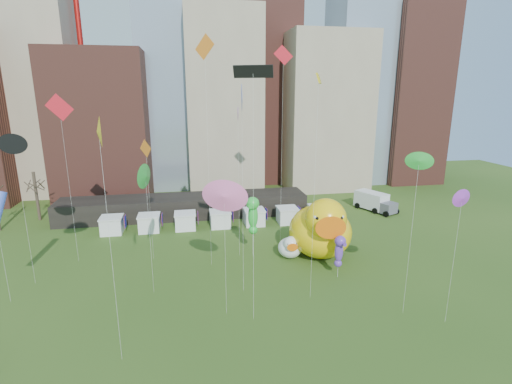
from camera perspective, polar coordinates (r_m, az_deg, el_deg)
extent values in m
cube|color=gray|center=(83.44, -29.86, 14.11)|extent=(14.00, 12.00, 42.00)
cube|color=brown|center=(74.73, -21.80, 8.96)|extent=(16.00, 14.00, 26.00)
cube|color=#8C9EB2|center=(81.51, -12.86, 20.23)|extent=(12.00, 12.00, 55.00)
cube|color=gray|center=(77.38, -4.92, 13.06)|extent=(14.00, 14.00, 34.00)
cube|color=brown|center=(86.11, 1.69, 24.62)|extent=(12.00, 12.00, 68.00)
cube|color=gray|center=(79.92, 9.98, 11.51)|extent=(16.00, 14.00, 30.00)
cube|color=#8C9EB2|center=(87.51, 15.77, 17.35)|extent=(14.00, 12.00, 48.00)
cube|color=brown|center=(90.37, 21.93, 12.94)|extent=(12.00, 12.00, 36.00)
cube|color=black|center=(61.53, -10.46, -2.08)|extent=(38.00, 6.00, 3.20)
cube|color=white|center=(56.97, -20.56, -4.69)|extent=(2.80, 2.80, 2.20)
cube|color=red|center=(56.51, -18.81, -4.15)|extent=(0.08, 1.40, 1.60)
cube|color=white|center=(56.25, -15.54, -4.52)|extent=(2.80, 2.80, 2.20)
cube|color=red|center=(55.93, -13.73, -3.96)|extent=(0.08, 1.40, 1.60)
cube|color=white|center=(55.96, -10.42, -4.31)|extent=(2.80, 2.80, 2.20)
cube|color=red|center=(55.81, -8.60, -3.74)|extent=(0.08, 1.40, 1.60)
cube|color=white|center=(56.12, -5.31, -4.07)|extent=(2.80, 2.80, 2.20)
cube|color=red|center=(56.13, -3.48, -3.50)|extent=(0.08, 1.40, 1.60)
cube|color=white|center=(56.72, -0.26, -3.80)|extent=(2.80, 2.80, 2.20)
cube|color=red|center=(56.88, 1.53, -3.22)|extent=(0.08, 1.40, 1.60)
cube|color=white|center=(57.75, 4.64, -3.52)|extent=(2.80, 2.80, 2.20)
cube|color=red|center=(58.06, 6.37, -2.94)|extent=(0.08, 1.40, 1.60)
cube|color=white|center=(59.18, 9.34, -3.21)|extent=(2.80, 2.80, 2.20)
cube|color=red|center=(59.64, 10.99, -2.65)|extent=(0.08, 1.40, 1.60)
cylinder|color=#382B21|center=(66.87, -29.73, -0.55)|extent=(0.44, 0.44, 7.50)
ellipsoid|color=yellow|center=(46.44, 9.47, -5.73)|extent=(8.49, 9.57, 6.06)
ellipsoid|color=yellow|center=(49.59, 8.71, -4.56)|extent=(2.21, 1.83, 2.46)
sphere|color=yellow|center=(43.14, 10.30, -3.93)|extent=(5.16, 5.16, 4.56)
cone|color=orange|center=(41.40, 10.85, -4.97)|extent=(2.77, 2.39, 2.51)
sphere|color=white|center=(41.53, 9.00, -3.72)|extent=(0.82, 0.82, 0.82)
sphere|color=white|center=(42.08, 12.36, -3.64)|extent=(0.82, 0.82, 0.82)
sphere|color=black|center=(41.17, 9.11, -3.89)|extent=(0.41, 0.41, 0.41)
sphere|color=black|center=(41.72, 12.49, -3.81)|extent=(0.41, 0.41, 0.41)
ellipsoid|color=white|center=(46.13, 5.02, -8.23)|extent=(3.16, 3.58, 2.30)
ellipsoid|color=white|center=(47.31, 4.80, -7.70)|extent=(0.83, 0.68, 0.93)
sphere|color=white|center=(44.83, 5.24, -7.65)|extent=(1.92, 1.92, 1.73)
cone|color=orange|center=(44.18, 5.38, -8.07)|extent=(1.04, 0.89, 0.95)
sphere|color=white|center=(44.25, 4.72, -7.62)|extent=(0.31, 0.31, 0.31)
sphere|color=white|center=(44.38, 5.95, -7.58)|extent=(0.31, 0.31, 0.31)
sphere|color=black|center=(44.11, 4.75, -7.69)|extent=(0.16, 0.16, 0.16)
sphere|color=black|center=(44.25, 5.98, -7.65)|extent=(0.16, 0.16, 0.16)
cylinder|color=silver|center=(45.59, -0.44, -6.60)|extent=(0.03, 0.03, 5.04)
ellipsoid|color=green|center=(44.74, -0.45, -3.59)|extent=(1.43, 1.31, 2.96)
sphere|color=green|center=(44.13, -0.42, -1.69)|extent=(1.96, 1.96, 1.51)
cone|color=green|center=(43.51, -0.27, -2.03)|extent=(0.84, 1.07, 0.53)
sphere|color=green|center=(45.35, -0.46, -5.60)|extent=(1.06, 1.06, 1.06)
cylinder|color=silver|center=(42.05, 12.08, -10.44)|extent=(0.03, 0.03, 2.87)
ellipsoid|color=#663AB0|center=(41.47, 12.18, -8.64)|extent=(1.01, 0.87, 2.29)
sphere|color=#663AB0|center=(40.88, 12.35, -7.14)|extent=(1.34, 1.34, 1.17)
cone|color=#663AB0|center=(40.45, 12.63, -7.48)|extent=(0.52, 0.79, 0.41)
sphere|color=#663AB0|center=(42.04, 12.06, -10.27)|extent=(0.82, 0.82, 0.82)
cube|color=white|center=(66.63, 16.70, -1.14)|extent=(4.54, 5.89, 2.65)
cube|color=#595960|center=(64.83, 19.00, -2.24)|extent=(3.02, 2.76, 1.70)
cylinder|color=black|center=(64.82, 17.21, -2.69)|extent=(0.64, 0.98, 0.96)
cylinder|color=black|center=(66.87, 18.62, -2.28)|extent=(0.64, 0.98, 0.96)
cylinder|color=black|center=(66.97, 14.79, -1.96)|extent=(0.64, 0.98, 0.96)
cylinder|color=black|center=(68.96, 16.23, -1.59)|extent=(0.64, 0.98, 0.96)
cylinder|color=silver|center=(47.34, -25.90, 0.56)|extent=(0.02, 0.02, 17.44)
cube|color=red|center=(46.24, -27.11, 11.10)|extent=(2.86, 0.15, 2.86)
cylinder|color=silver|center=(33.41, -4.57, -9.55)|extent=(0.02, 0.02, 10.72)
cone|color=pink|center=(31.60, -4.77, -0.64)|extent=(2.56, 1.56, 2.72)
cylinder|color=silver|center=(44.04, -31.04, -3.15)|extent=(0.02, 0.02, 14.32)
cone|color=black|center=(42.68, -32.30, 6.06)|extent=(1.94, 0.61, 1.93)
cylinder|color=silver|center=(35.25, 21.93, -6.72)|extent=(0.02, 0.02, 13.65)
cone|color=green|center=(33.51, 23.03, 4.25)|extent=(1.30, 0.98, 1.46)
cylinder|color=silver|center=(34.65, 8.61, -0.56)|extent=(0.02, 0.02, 20.08)
cube|color=yellow|center=(33.49, 9.28, 16.26)|extent=(1.38, 2.66, 0.84)
cylinder|color=silver|center=(42.32, -33.33, -8.54)|extent=(0.02, 0.02, 8.21)
cylinder|color=silver|center=(45.38, -15.45, -1.93)|extent=(0.02, 0.02, 13.01)
cube|color=orange|center=(44.04, -16.02, 6.21)|extent=(1.00, 1.80, 2.03)
cylinder|color=silver|center=(44.21, -2.57, 0.62)|extent=(0.02, 0.02, 16.67)
cube|color=purple|center=(42.97, -2.69, 11.47)|extent=(0.18, 1.52, 1.52)
cylinder|color=silver|center=(48.28, 3.82, 5.74)|extent=(0.02, 0.02, 23.20)
cube|color=red|center=(47.90, 4.07, 19.58)|extent=(2.23, 0.54, 2.28)
cylinder|color=silver|center=(30.72, -0.39, -1.99)|extent=(0.02, 0.02, 20.45)
cube|color=black|center=(29.48, -0.43, 17.43)|extent=(2.92, 1.49, 0.91)
cylinder|color=silver|center=(37.92, -15.45, -6.33)|extent=(0.02, 0.02, 11.60)
cone|color=green|center=(36.31, -16.06, 2.27)|extent=(0.82, 2.22, 2.22)
cylinder|color=silver|center=(28.25, -20.65, -8.65)|extent=(0.02, 0.02, 16.59)
cone|color=yellow|center=(26.26, -22.28, 8.27)|extent=(0.65, 1.96, 1.95)
cylinder|color=silver|center=(35.75, -1.98, -1.20)|extent=(0.02, 0.02, 18.54)
cube|color=blue|center=(34.40, -2.12, 13.83)|extent=(0.29, 2.22, 2.24)
cylinder|color=silver|center=(41.15, -7.08, 4.20)|extent=(0.02, 0.02, 23.30)
cube|color=orange|center=(40.72, -7.62, 20.54)|extent=(1.84, 1.74, 2.50)
cylinder|color=silver|center=(35.83, 27.19, -9.30)|extent=(0.02, 0.02, 10.94)
cone|color=purple|center=(34.15, 28.24, -0.83)|extent=(1.41, 0.60, 1.43)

